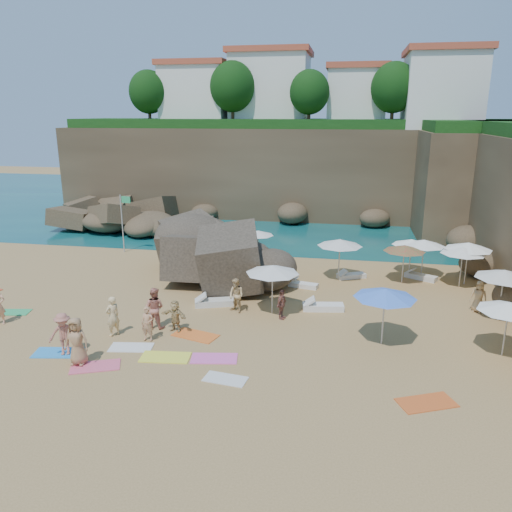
% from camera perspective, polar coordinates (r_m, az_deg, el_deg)
% --- Properties ---
extents(ground, '(120.00, 120.00, 0.00)m').
position_cam_1_polar(ground, '(24.82, -5.83, -6.10)').
color(ground, tan).
rests_on(ground, ground).
extents(seawater, '(120.00, 120.00, 0.00)m').
position_cam_1_polar(seawater, '(53.28, 3.14, 5.94)').
color(seawater, '#0C4751').
rests_on(seawater, ground).
extents(cliff_back, '(44.00, 8.00, 8.00)m').
position_cam_1_polar(cliff_back, '(47.56, 4.85, 9.56)').
color(cliff_back, brown).
rests_on(cliff_back, ground).
extents(cliff_corner, '(10.00, 12.00, 8.00)m').
position_cam_1_polar(cliff_corner, '(43.64, 24.33, 7.63)').
color(cliff_corner, brown).
rests_on(cliff_corner, ground).
extents(rock_promontory, '(12.00, 7.00, 2.00)m').
position_cam_1_polar(rock_promontory, '(42.93, -14.10, 3.01)').
color(rock_promontory, brown).
rests_on(rock_promontory, ground).
extents(clifftop_buildings, '(28.48, 9.48, 7.00)m').
position_cam_1_polar(clifftop_buildings, '(48.01, 6.36, 18.24)').
color(clifftop_buildings, white).
rests_on(clifftop_buildings, cliff_back).
extents(clifftop_trees, '(35.60, 23.82, 4.40)m').
position_cam_1_polar(clifftop_trees, '(41.64, 8.31, 18.55)').
color(clifftop_trees, '#11380F').
rests_on(clifftop_trees, ground).
extents(marina_masts, '(3.10, 0.10, 6.00)m').
position_cam_1_polar(marina_masts, '(57.28, -13.64, 9.26)').
color(marina_masts, white).
rests_on(marina_masts, ground).
extents(rock_outcrop, '(10.09, 9.02, 3.32)m').
position_cam_1_polar(rock_outcrop, '(29.64, -4.44, -2.33)').
color(rock_outcrop, brown).
rests_on(rock_outcrop, ground).
extents(flag_pole, '(0.78, 0.18, 4.01)m').
position_cam_1_polar(flag_pole, '(35.28, -14.91, 4.45)').
color(flag_pole, silver).
rests_on(flag_pole, ground).
extents(parasol_0, '(2.05, 2.05, 1.94)m').
position_cam_1_polar(parasol_0, '(32.56, 0.24, 2.66)').
color(parasol_0, silver).
rests_on(parasol_0, ground).
extents(parasol_1, '(2.57, 2.57, 2.43)m').
position_cam_1_polar(parasol_1, '(28.72, 9.57, 1.52)').
color(parasol_1, silver).
rests_on(parasol_1, ground).
extents(parasol_2, '(2.27, 2.27, 2.15)m').
position_cam_1_polar(parasol_2, '(30.84, 17.35, 1.52)').
color(parasol_2, silver).
rests_on(parasol_2, ground).
extents(parasol_3, '(2.57, 2.57, 2.43)m').
position_cam_1_polar(parasol_3, '(29.99, 23.12, 1.06)').
color(parasol_3, silver).
rests_on(parasol_3, ground).
extents(parasol_4, '(2.40, 2.40, 2.27)m').
position_cam_1_polar(parasol_4, '(29.48, 22.59, 0.58)').
color(parasol_4, silver).
rests_on(parasol_4, ground).
extents(parasol_6, '(2.33, 2.33, 2.21)m').
position_cam_1_polar(parasol_6, '(29.12, 16.61, 0.85)').
color(parasol_6, silver).
rests_on(parasol_6, ground).
extents(parasol_7, '(2.40, 2.40, 2.27)m').
position_cam_1_polar(parasol_7, '(30.46, 18.66, 1.44)').
color(parasol_7, silver).
rests_on(parasol_7, ground).
extents(parasol_8, '(2.59, 2.59, 2.45)m').
position_cam_1_polar(parasol_8, '(25.40, 26.52, -1.86)').
color(parasol_8, silver).
rests_on(parasol_8, ground).
extents(parasol_9, '(2.56, 2.56, 2.42)m').
position_cam_1_polar(parasol_9, '(23.54, 1.89, -1.52)').
color(parasol_9, silver).
rests_on(parasol_9, ground).
extents(parasol_10, '(2.59, 2.59, 2.44)m').
position_cam_1_polar(parasol_10, '(21.04, 14.54, -4.15)').
color(parasol_10, silver).
rests_on(parasol_10, ground).
extents(parasol_11, '(2.38, 2.38, 2.25)m').
position_cam_1_polar(parasol_11, '(21.81, 26.95, -5.20)').
color(parasol_11, silver).
rests_on(parasol_11, ground).
extents(lounger_0, '(1.67, 0.85, 0.25)m').
position_cam_1_polar(lounger_0, '(28.74, -1.75, -2.62)').
color(lounger_0, white).
rests_on(lounger_0, ground).
extents(lounger_1, '(1.72, 0.90, 0.26)m').
position_cam_1_polar(lounger_1, '(27.82, 5.41, -3.33)').
color(lounger_1, white).
rests_on(lounger_1, ground).
extents(lounger_2, '(1.77, 1.22, 0.26)m').
position_cam_1_polar(lounger_2, '(29.75, 10.85, -2.25)').
color(lounger_2, silver).
rests_on(lounger_2, ground).
extents(lounger_3, '(2.11, 1.28, 0.31)m').
position_cam_1_polar(lounger_3, '(25.23, -4.70, -5.31)').
color(lounger_3, silver).
rests_on(lounger_3, ground).
extents(lounger_4, '(1.88, 1.44, 0.28)m').
position_cam_1_polar(lounger_4, '(30.58, 18.31, -2.27)').
color(lounger_4, silver).
rests_on(lounger_4, ground).
extents(lounger_5, '(2.06, 0.96, 0.31)m').
position_cam_1_polar(lounger_5, '(24.80, 7.68, -5.80)').
color(lounger_5, white).
rests_on(lounger_5, ground).
extents(towel_0, '(2.02, 1.24, 0.03)m').
position_cam_1_polar(towel_0, '(21.97, -21.71, -10.23)').
color(towel_0, '#2A91E4').
rests_on(towel_0, ground).
extents(towel_1, '(2.04, 1.54, 0.03)m').
position_cam_1_polar(towel_1, '(20.40, -17.89, -11.92)').
color(towel_1, '#E45875').
rests_on(towel_1, ground).
extents(towel_2, '(2.13, 1.47, 0.03)m').
position_cam_1_polar(towel_2, '(22.09, -6.94, -8.98)').
color(towel_2, orange).
rests_on(towel_2, ground).
extents(towel_5, '(1.86, 1.12, 0.03)m').
position_cam_1_polar(towel_5, '(21.51, -14.08, -10.10)').
color(towel_5, white).
rests_on(towel_5, ground).
extents(towel_9, '(1.94, 1.18, 0.03)m').
position_cam_1_polar(towel_9, '(20.10, -4.80, -11.58)').
color(towel_9, '#F65FBA').
rests_on(towel_9, ground).
extents(towel_10, '(2.13, 1.64, 0.03)m').
position_cam_1_polar(towel_10, '(18.24, 18.91, -15.58)').
color(towel_10, '#D75822').
rests_on(towel_10, ground).
extents(towel_11, '(1.71, 1.07, 0.03)m').
position_cam_1_polar(towel_11, '(27.04, -26.01, -5.80)').
color(towel_11, '#2FA65D').
rests_on(towel_11, ground).
extents(towel_12, '(2.03, 1.16, 0.03)m').
position_cam_1_polar(towel_12, '(20.44, -10.32, -11.31)').
color(towel_12, '#F3F340').
rests_on(towel_12, ground).
extents(towel_13, '(1.66, 0.99, 0.03)m').
position_cam_1_polar(towel_13, '(18.68, -3.53, -13.86)').
color(towel_13, silver).
rests_on(towel_13, ground).
extents(person_stand_1, '(1.00, 0.83, 1.89)m').
position_cam_1_polar(person_stand_1, '(22.83, -11.53, -5.82)').
color(person_stand_1, '#C27461').
rests_on(person_stand_1, ground).
extents(person_stand_2, '(0.99, 0.94, 1.50)m').
position_cam_1_polar(person_stand_2, '(30.45, 0.70, -0.30)').
color(person_stand_2, tan).
rests_on(person_stand_2, ground).
extents(person_stand_3, '(0.60, 0.92, 1.46)m').
position_cam_1_polar(person_stand_3, '(23.39, 2.94, -5.52)').
color(person_stand_3, '#8F5447').
rests_on(person_stand_3, ground).
extents(person_stand_4, '(0.86, 0.68, 1.56)m').
position_cam_1_polar(person_stand_4, '(26.45, 24.11, -4.25)').
color(person_stand_4, tan).
rests_on(person_stand_4, ground).
extents(person_stand_5, '(1.43, 0.44, 1.54)m').
position_cam_1_polar(person_stand_5, '(34.32, -6.07, 1.52)').
color(person_stand_5, tan).
rests_on(person_stand_5, ground).
extents(person_stand_6, '(0.70, 0.78, 1.79)m').
position_cam_1_polar(person_stand_6, '(22.48, -16.06, -6.63)').
color(person_stand_6, '#ECC686').
rests_on(person_stand_6, ground).
extents(person_lie_0, '(1.68, 2.03, 0.47)m').
position_cam_1_polar(person_lie_0, '(21.62, -20.96, -9.95)').
color(person_lie_0, '#B46B5A').
rests_on(person_lie_0, ground).
extents(person_lie_2, '(1.05, 1.94, 0.50)m').
position_cam_1_polar(person_lie_2, '(20.68, -19.62, -10.97)').
color(person_lie_2, '#A57952').
rests_on(person_lie_2, ground).
extents(person_lie_3, '(1.67, 1.74, 0.37)m').
position_cam_1_polar(person_lie_3, '(22.56, -9.17, -8.05)').
color(person_lie_3, tan).
rests_on(person_lie_3, ground).
extents(person_lie_4, '(0.56, 1.49, 0.36)m').
position_cam_1_polar(person_lie_4, '(21.90, -12.20, -9.01)').
color(person_lie_4, tan).
rests_on(person_lie_4, ground).
extents(person_lie_5, '(1.53, 1.83, 0.62)m').
position_cam_1_polar(person_lie_5, '(24.28, -2.26, -5.75)').
color(person_lie_5, tan).
rests_on(person_lie_5, ground).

